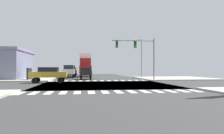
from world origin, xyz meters
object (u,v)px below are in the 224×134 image
at_px(sedan_trailing_4, 73,71).
at_px(sedan_inner_5, 49,74).
at_px(suv_middle_2, 69,70).
at_px(sedan_nearside_1, 86,72).
at_px(pickup_farside_1, 71,71).
at_px(street_lamp, 140,54).
at_px(box_truck_outer_1, 85,65).
at_px(traffic_signal_mast, 137,49).
at_px(sedan_leading_3, 85,71).

relative_size(sedan_trailing_4, sedan_inner_5, 1.00).
xyz_separation_m(suv_middle_2, sedan_inner_5, (-1.50, -13.38, -0.28)).
bearing_deg(sedan_nearside_1, pickup_farside_1, -75.83).
bearing_deg(sedan_nearside_1, sedan_trailing_4, -81.95).
bearing_deg(pickup_farside_1, sedan_nearside_1, 104.17).
bearing_deg(sedan_trailing_4, street_lamp, 128.48).
relative_size(sedan_nearside_1, box_truck_outer_1, 0.60).
distance_m(traffic_signal_mast, sedan_leading_3, 28.70).
bearing_deg(box_truck_outer_1, sedan_inner_5, 76.58).
height_order(sedan_leading_3, box_truck_outer_1, box_truck_outer_1).
distance_m(traffic_signal_mast, sedan_trailing_4, 27.23).
bearing_deg(sedan_trailing_4, traffic_signal_mast, 112.67).
relative_size(sedan_leading_3, sedan_trailing_4, 1.00).
relative_size(traffic_signal_mast, box_truck_outer_1, 0.88).
height_order(traffic_signal_mast, sedan_nearside_1, traffic_signal_mast).
bearing_deg(sedan_leading_3, pickup_farside_1, 75.89).
xyz_separation_m(traffic_signal_mast, street_lamp, (2.68, 8.46, -0.20)).
bearing_deg(street_lamp, traffic_signal_mast, -107.54).
bearing_deg(sedan_nearside_1, street_lamp, -154.72).
bearing_deg(sedan_nearside_1, box_truck_outer_1, -90.00).
height_order(sedan_leading_3, suv_middle_2, suv_middle_2).
height_order(pickup_farside_1, sedan_inner_5, pickup_farside_1).
xyz_separation_m(street_lamp, sedan_leading_3, (-10.08, 19.05, -3.24)).
xyz_separation_m(street_lamp, sedan_inner_5, (-14.58, -12.22, -3.24)).
distance_m(street_lamp, suv_middle_2, 13.47).
relative_size(sedan_nearside_1, sedan_inner_5, 1.00).
height_order(sedan_nearside_1, pickup_farside_1, pickup_farside_1).
relative_size(street_lamp, suv_middle_2, 1.56).
distance_m(sedan_nearside_1, sedan_trailing_4, 21.43).
height_order(pickup_farside_1, box_truck_outer_1, box_truck_outer_1).
height_order(sedan_nearside_1, box_truck_outer_1, box_truck_outer_1).
height_order(street_lamp, sedan_nearside_1, street_lamp).
bearing_deg(sedan_inner_5, sedan_leading_3, 171.82).
xyz_separation_m(sedan_trailing_4, box_truck_outer_1, (3.00, -9.83, 1.45)).
distance_m(pickup_farside_1, sedan_inner_5, 19.39).
distance_m(pickup_farside_1, box_truck_outer_1, 3.30).
xyz_separation_m(street_lamp, sedan_trailing_4, (-13.08, 16.46, -3.24)).
bearing_deg(sedan_inner_5, sedan_trailing_4, 177.01).
distance_m(sedan_leading_3, sedan_inner_5, 31.60).
distance_m(box_truck_outer_1, sedan_inner_5, 19.43).
xyz_separation_m(pickup_farside_1, suv_middle_2, (0.00, -5.95, 0.10)).
distance_m(sedan_trailing_4, box_truck_outer_1, 10.38).
distance_m(traffic_signal_mast, pickup_farside_1, 19.02).
bearing_deg(suv_middle_2, traffic_signal_mast, 137.24).
relative_size(street_lamp, sedan_trailing_4, 1.67).
bearing_deg(street_lamp, suv_middle_2, 174.92).
bearing_deg(sedan_inner_5, box_truck_outer_1, 166.58).
distance_m(sedan_leading_3, box_truck_outer_1, 12.51).
xyz_separation_m(street_lamp, sedan_nearside_1, (-10.08, -4.76, -3.24)).
distance_m(sedan_nearside_1, suv_middle_2, 6.65).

